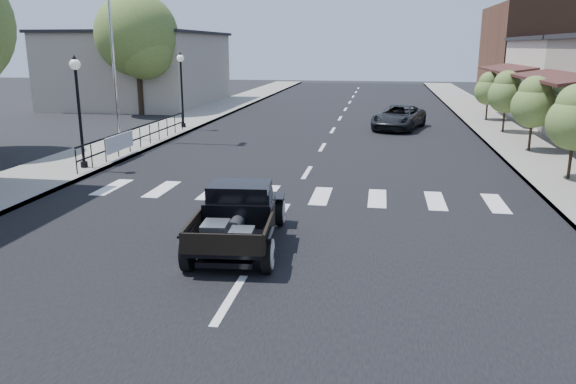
# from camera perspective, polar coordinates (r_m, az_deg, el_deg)

# --- Properties ---
(ground) EXTENTS (120.00, 120.00, 0.00)m
(ground) POSITION_cam_1_polar(r_m,az_deg,el_deg) (12.47, -2.29, -5.05)
(ground) COLOR black
(ground) RESTS_ON ground
(road) EXTENTS (14.00, 80.00, 0.02)m
(road) POSITION_cam_1_polar(r_m,az_deg,el_deg) (26.93, 4.19, 5.63)
(road) COLOR black
(road) RESTS_ON ground
(road_markings) EXTENTS (12.00, 60.00, 0.06)m
(road_markings) POSITION_cam_1_polar(r_m,az_deg,el_deg) (22.03, 2.97, 3.61)
(road_markings) COLOR silver
(road_markings) RESTS_ON ground
(sidewalk_left) EXTENTS (3.00, 80.00, 0.15)m
(sidewalk_left) POSITION_cam_1_polar(r_m,az_deg,el_deg) (28.94, -12.91, 6.06)
(sidewalk_left) COLOR #9A978C
(sidewalk_left) RESTS_ON ground
(sidewalk_right) EXTENTS (3.00, 80.00, 0.15)m
(sidewalk_right) POSITION_cam_1_polar(r_m,az_deg,el_deg) (27.49, 22.18, 4.91)
(sidewalk_right) COLOR gray
(sidewalk_right) RESTS_ON ground
(low_building_left) EXTENTS (10.00, 12.00, 5.00)m
(low_building_left) POSITION_cam_1_polar(r_m,az_deg,el_deg) (43.19, -14.69, 11.90)
(low_building_left) COLOR #A79E8C
(low_building_left) RESTS_ON ground
(far_building_right) EXTENTS (11.00, 10.00, 7.00)m
(far_building_right) POSITION_cam_1_polar(r_m,az_deg,el_deg) (45.42, 26.82, 12.21)
(far_building_right) COLOR brown
(far_building_right) RESTS_ON ground
(railing) EXTENTS (0.08, 10.00, 1.00)m
(railing) POSITION_cam_1_polar(r_m,az_deg,el_deg) (23.85, -14.80, 5.58)
(railing) COLOR black
(railing) RESTS_ON sidewalk_left
(banner) EXTENTS (0.04, 2.20, 0.60)m
(banner) POSITION_cam_1_polar(r_m,az_deg,el_deg) (22.06, -16.67, 4.22)
(banner) COLOR silver
(banner) RESTS_ON sidewalk_left
(lamp_post_b) EXTENTS (0.36, 0.36, 3.76)m
(lamp_post_b) POSITION_cam_1_polar(r_m,az_deg,el_deg) (20.27, -20.43, 7.58)
(lamp_post_b) COLOR black
(lamp_post_b) RESTS_ON sidewalk_left
(lamp_post_c) EXTENTS (0.36, 0.36, 3.76)m
(lamp_post_c) POSITION_cam_1_polar(r_m,az_deg,el_deg) (29.34, -10.73, 10.13)
(lamp_post_c) COLOR black
(lamp_post_c) RESTS_ON sidewalk_left
(big_tree_far) EXTENTS (5.03, 5.03, 7.38)m
(big_tree_far) POSITION_cam_1_polar(r_m,az_deg,el_deg) (36.66, -15.00, 13.34)
(big_tree_far) COLOR #53692D
(big_tree_far) RESTS_ON ground
(small_tree_b) EXTENTS (1.70, 1.70, 2.84)m
(small_tree_b) POSITION_cam_1_polar(r_m,az_deg,el_deg) (19.50, 27.02, 5.28)
(small_tree_b) COLOR #536C31
(small_tree_b) RESTS_ON sidewalk_right
(small_tree_c) EXTENTS (1.70, 1.70, 2.83)m
(small_tree_c) POSITION_cam_1_polar(r_m,az_deg,el_deg) (24.30, 23.58, 7.19)
(small_tree_c) COLOR #536C31
(small_tree_c) RESTS_ON sidewalk_right
(small_tree_d) EXTENTS (1.69, 1.69, 2.82)m
(small_tree_d) POSITION_cam_1_polar(r_m,az_deg,el_deg) (29.29, 21.22, 8.47)
(small_tree_d) COLOR #536C31
(small_tree_d) RESTS_ON sidewalk_right
(small_tree_e) EXTENTS (1.53, 1.53, 2.56)m
(small_tree_e) POSITION_cam_1_polar(r_m,az_deg,el_deg) (33.90, 19.64, 9.09)
(small_tree_e) COLOR #536C31
(small_tree_e) RESTS_ON sidewalk_right
(hotrod_pickup) EXTENTS (2.21, 4.15, 1.39)m
(hotrod_pickup) POSITION_cam_1_polar(r_m,az_deg,el_deg) (11.99, -5.02, -2.41)
(hotrod_pickup) COLOR black
(hotrod_pickup) RESTS_ON ground
(second_car) EXTENTS (3.17, 4.79, 1.22)m
(second_car) POSITION_cam_1_polar(r_m,az_deg,el_deg) (29.76, 11.20, 7.42)
(second_car) COLOR black
(second_car) RESTS_ON ground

